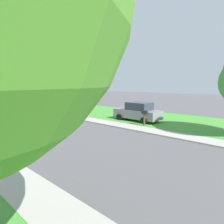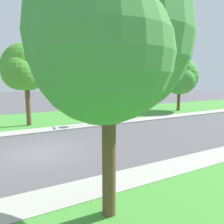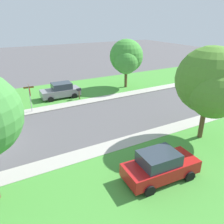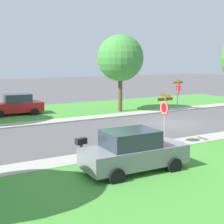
{
  "view_description": "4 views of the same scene",
  "coord_description": "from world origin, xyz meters",
  "px_view_note": "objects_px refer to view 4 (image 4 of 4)",
  "views": [
    {
      "loc": [
        7.16,
        17.64,
        3.4
      ],
      "look_at": [
        -2.98,
        8.78,
        1.4
      ],
      "focal_mm": 30.47,
      "sensor_mm": 36.0,
      "label": 1
    },
    {
      "loc": [
        10.91,
        -1.89,
        3.67
      ],
      "look_at": [
        -2.2,
        5.24,
        1.4
      ],
      "focal_mm": 34.38,
      "sensor_mm": 36.0,
      "label": 2
    },
    {
      "loc": [
        16.74,
        1.39,
        8.55
      ],
      "look_at": [
        2.01,
        9.61,
        1.4
      ],
      "focal_mm": 36.12,
      "sensor_mm": 36.0,
      "label": 3
    },
    {
      "loc": [
        -18.13,
        15.42,
        4.58
      ],
      "look_at": [
        -0.96,
        5.52,
        1.4
      ],
      "focal_mm": 53.44,
      "sensor_mm": 36.0,
      "label": 4
    }
  ],
  "objects_px": {
    "car_grey_far_down_street": "(133,151)",
    "car_red_kerbside_mid": "(16,105)",
    "stop_sign_near_corner": "(178,90)",
    "stop_sign_far_corner": "(164,111)",
    "tree_sidewalk_far": "(121,60)",
    "mailbox": "(81,145)"
  },
  "relations": [
    {
      "from": "car_grey_far_down_street",
      "to": "car_red_kerbside_mid",
      "type": "distance_m",
      "value": 16.24
    },
    {
      "from": "stop_sign_near_corner",
      "to": "car_red_kerbside_mid",
      "type": "distance_m",
      "value": 13.96
    },
    {
      "from": "car_grey_far_down_street",
      "to": "stop_sign_far_corner",
      "type": "bearing_deg",
      "value": -54.49
    },
    {
      "from": "stop_sign_far_corner",
      "to": "tree_sidewalk_far",
      "type": "distance_m",
      "value": 12.04
    },
    {
      "from": "stop_sign_far_corner",
      "to": "mailbox",
      "type": "bearing_deg",
      "value": 102.22
    },
    {
      "from": "mailbox",
      "to": "car_red_kerbside_mid",
      "type": "bearing_deg",
      "value": -3.78
    },
    {
      "from": "stop_sign_near_corner",
      "to": "mailbox",
      "type": "height_order",
      "value": "stop_sign_near_corner"
    },
    {
      "from": "stop_sign_far_corner",
      "to": "mailbox",
      "type": "distance_m",
      "value": 5.52
    },
    {
      "from": "car_grey_far_down_street",
      "to": "mailbox",
      "type": "height_order",
      "value": "car_grey_far_down_street"
    },
    {
      "from": "tree_sidewalk_far",
      "to": "mailbox",
      "type": "bearing_deg",
      "value": 142.51
    },
    {
      "from": "stop_sign_near_corner",
      "to": "tree_sidewalk_far",
      "type": "distance_m",
      "value": 5.81
    },
    {
      "from": "stop_sign_far_corner",
      "to": "car_grey_far_down_street",
      "type": "bearing_deg",
      "value": 125.51
    },
    {
      "from": "car_red_kerbside_mid",
      "to": "stop_sign_far_corner",
      "type": "bearing_deg",
      "value": -162.25
    },
    {
      "from": "stop_sign_near_corner",
      "to": "stop_sign_far_corner",
      "type": "height_order",
      "value": "same"
    },
    {
      "from": "stop_sign_near_corner",
      "to": "tree_sidewalk_far",
      "type": "bearing_deg",
      "value": 67.57
    },
    {
      "from": "stop_sign_far_corner",
      "to": "tree_sidewalk_far",
      "type": "xyz_separation_m",
      "value": [
        11.04,
        -4.03,
        2.61
      ]
    },
    {
      "from": "mailbox",
      "to": "tree_sidewalk_far",
      "type": "bearing_deg",
      "value": -37.49
    },
    {
      "from": "car_red_kerbside_mid",
      "to": "mailbox",
      "type": "xyz_separation_m",
      "value": [
        -14.74,
        0.97,
        0.14
      ]
    },
    {
      "from": "stop_sign_near_corner",
      "to": "car_red_kerbside_mid",
      "type": "xyz_separation_m",
      "value": [
        4.52,
        13.17,
        -1.0
      ]
    },
    {
      "from": "stop_sign_near_corner",
      "to": "car_grey_far_down_street",
      "type": "height_order",
      "value": "stop_sign_near_corner"
    },
    {
      "from": "stop_sign_near_corner",
      "to": "mailbox",
      "type": "relative_size",
      "value": 2.11
    },
    {
      "from": "tree_sidewalk_far",
      "to": "car_red_kerbside_mid",
      "type": "bearing_deg",
      "value": 73.1
    }
  ]
}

